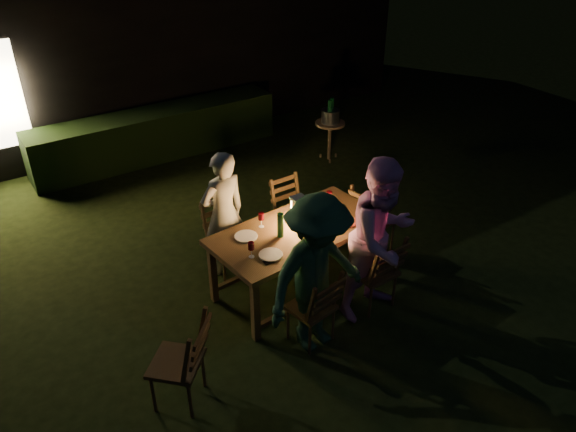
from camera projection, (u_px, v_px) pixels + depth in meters
garden_envelope at (125, 31)px, 10.85m from camera, size 40.00×40.00×3.20m
dining_table at (298, 234)px, 6.24m from camera, size 2.03×1.14×0.81m
chair_near_left at (312, 319)px, 5.72m from camera, size 0.48×0.51×0.93m
chair_near_right at (374, 283)px, 6.19m from camera, size 0.45×0.49×0.98m
chair_far_left at (228, 251)px, 6.74m from camera, size 0.45×0.48×0.96m
chair_far_right at (293, 224)px, 7.28m from camera, size 0.43×0.46×0.93m
chair_end at (372, 230)px, 7.12m from camera, size 0.53×0.50×0.98m
chair_spare at (180, 375)px, 5.04m from camera, size 0.65×0.65×1.00m
person_house_side at (224, 214)px, 6.52m from camera, size 0.60×0.43×1.57m
person_opp_right at (382, 239)px, 5.84m from camera, size 0.94×0.77×1.82m
person_opp_left at (317, 275)px, 5.38m from camera, size 1.17×0.74×1.73m
lantern at (299, 213)px, 6.17m from camera, size 0.16×0.16×0.35m
plate_far_left at (246, 236)px, 6.04m from camera, size 0.25×0.25×0.01m
plate_near_left at (271, 255)px, 5.75m from camera, size 0.25×0.25×0.01m
plate_far_right at (316, 207)px, 6.58m from camera, size 0.25×0.25×0.01m
plate_near_right at (342, 222)px, 6.29m from camera, size 0.25×0.25×0.01m
wineglass_a at (261, 220)px, 6.18m from camera, size 0.06×0.06×0.18m
wineglass_b at (251, 250)px, 5.68m from camera, size 0.06×0.06×0.18m
wineglass_c at (336, 223)px, 6.12m from camera, size 0.06×0.06×0.18m
wineglass_d at (329, 198)px, 6.60m from camera, size 0.06×0.06×0.18m
wineglass_e at (309, 236)px, 5.90m from camera, size 0.06×0.06×0.18m
bottle_table at (280, 225)px, 5.99m from camera, size 0.07×0.07×0.28m
napkin_left at (307, 245)px, 5.90m from camera, size 0.18×0.14×0.01m
napkin_right at (353, 223)px, 6.29m from camera, size 0.18×0.14×0.01m
phone at (270, 261)px, 5.66m from camera, size 0.14×0.07×0.01m
side_table at (330, 127)px, 9.29m from camera, size 0.49×0.49×0.67m
ice_bucket at (330, 116)px, 9.19m from camera, size 0.30×0.30×0.22m
bottle_bucket_a at (330, 114)px, 9.12m from camera, size 0.07×0.07×0.32m
bottle_bucket_b at (331, 112)px, 9.22m from camera, size 0.07×0.07×0.32m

